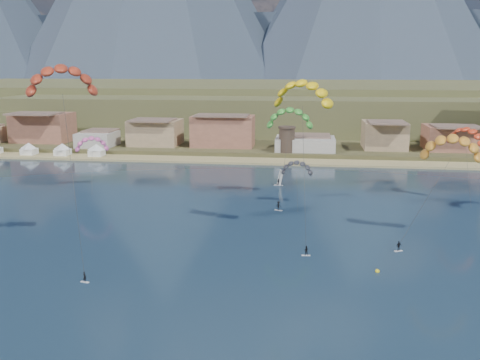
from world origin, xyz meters
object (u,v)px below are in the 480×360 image
Objects in this scene: kitesurfer_orange at (452,143)px; windsurfer at (279,181)px; watchtower at (287,139)px; kitesurfer_green at (290,115)px; kitesurfer_yellow at (303,90)px; buoy at (377,271)px; kitesurfer_red at (61,75)px.

kitesurfer_orange is 5.20× the size of windsurfer.
kitesurfer_green is at bearing -87.09° from watchtower.
kitesurfer_yellow is 42.93× the size of buoy.
kitesurfer_yellow is at bearing -174.17° from kitesurfer_orange.
kitesurfer_yellow is at bearing -83.52° from kitesurfer_green.
buoy is (12.01, -15.35, -26.14)m from kitesurfer_yellow.
kitesurfer_yellow is at bearing 128.03° from buoy.
kitesurfer_red is at bearing -128.16° from kitesurfer_green.
kitesurfer_yellow is 28.51m from kitesurfer_green.
kitesurfer_yellow is 7.09× the size of windsurfer.
buoy is at bearing -79.65° from watchtower.
kitesurfer_red is at bearing -158.00° from kitesurfer_yellow.
buoy is (-13.84, -17.99, -17.03)m from kitesurfer_orange.
buoy is (15.13, -42.84, -19.25)m from kitesurfer_green.
kitesurfer_red is 1.50× the size of kitesurfer_orange.
kitesurfer_yellow is 32.61m from buoy.
watchtower is at bearing 100.35° from buoy.
kitesurfer_yellow is 1.36× the size of kitesurfer_orange.
kitesurfer_red is at bearing -118.40° from windsurfer.
windsurfer is (-6.00, 41.27, -24.96)m from kitesurfer_yellow.
kitesurfer_red is at bearing 179.15° from buoy.
kitesurfer_green is at bearing 96.48° from kitesurfer_yellow.
kitesurfer_green is (33.11, 42.13, -9.49)m from kitesurfer_red.
windsurfer is 59.43m from buoy.
windsurfer is (-31.85, 38.64, -15.84)m from kitesurfer_orange.
kitesurfer_orange is (31.78, -80.27, 10.77)m from watchtower.
kitesurfer_green is 49.34m from buoy.
windsurfer is (-0.06, -41.63, -5.07)m from watchtower.
kitesurfer_green is at bearing 51.84° from kitesurfer_red.
kitesurfer_red is (-30.29, -97.54, 22.49)m from watchtower.
kitesurfer_orange is at bearing 52.43° from buoy.
watchtower is 0.30× the size of kitesurfer_yellow.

